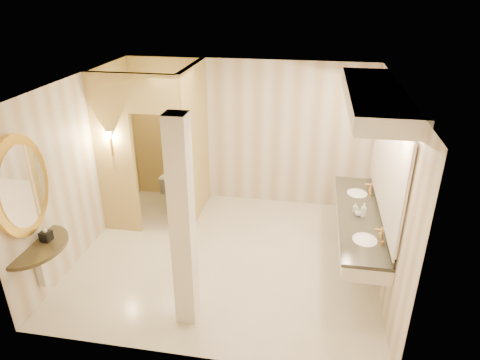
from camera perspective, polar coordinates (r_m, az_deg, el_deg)
The scene contains 16 objects.
floor at distance 6.81m, azimuth -1.76°, elevation -10.12°, with size 4.50×4.50×0.00m, color #EEE6CD.
ceiling at distance 5.70m, azimuth -2.12°, elevation 12.65°, with size 4.50×4.50×0.00m, color silver.
wall_back at distance 7.96m, azimuth 0.99°, elevation 6.22°, with size 4.50×0.02×2.70m, color beige.
wall_front at distance 4.46m, azimuth -7.20°, elevation -10.49°, with size 4.50×0.02×2.70m, color beige.
wall_left at distance 6.92m, azimuth -20.50°, elevation 1.57°, with size 0.02×4.00×2.70m, color beige.
wall_right at distance 6.12m, azimuth 19.18°, elevation -1.30°, with size 0.02×4.00×2.70m, color beige.
toilet_closet at distance 7.27m, azimuth -9.02°, elevation 4.31°, with size 1.50×1.55×2.70m.
wall_sconce at distance 6.99m, azimuth -16.96°, elevation 5.68°, with size 0.14×0.14×0.42m.
vanity at distance 6.09m, azimuth 16.88°, elevation 1.79°, with size 0.75×2.70×2.09m.
console_shelf at distance 5.87m, azimuth -26.63°, elevation -3.92°, with size 1.00×1.00×1.95m.
pillar at distance 5.00m, azimuth -7.66°, elevation -6.17°, with size 0.25×0.25×2.70m, color white.
tissue_box at distance 6.09m, azimuth -24.44°, elevation -6.82°, with size 0.13×0.13×0.13m, color black.
toilet at distance 8.12m, azimuth -8.34°, elevation -1.06°, with size 0.43×0.75×0.77m, color white.
soap_bottle_a at distance 6.42m, azimuth 15.13°, elevation -3.59°, with size 0.06×0.06×0.13m, color beige.
soap_bottle_b at distance 6.33m, azimuth 15.46°, elevation -4.17°, with size 0.09×0.09×0.11m, color silver.
soap_bottle_c at distance 6.29m, azimuth 16.14°, elevation -3.87°, with size 0.08×0.08×0.22m, color #C6B28C.
Camera 1 is at (1.16, -5.44, 3.93)m, focal length 32.00 mm.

